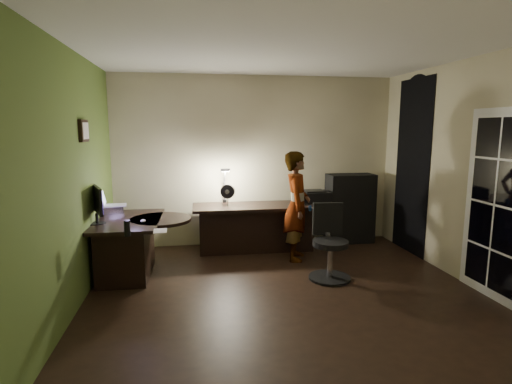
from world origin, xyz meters
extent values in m
cube|color=black|center=(0.00, 0.00, -0.01)|extent=(4.50, 4.00, 0.01)
cube|color=silver|center=(0.00, 0.00, 2.71)|extent=(4.50, 4.00, 0.01)
cube|color=#B8AF8A|center=(0.00, 2.00, 1.35)|extent=(4.50, 0.01, 2.70)
cube|color=#B8AF8A|center=(0.00, -2.00, 1.35)|extent=(4.50, 0.01, 2.70)
cube|color=#B8AF8A|center=(-2.25, 0.00, 1.35)|extent=(0.01, 4.00, 2.70)
cube|color=#B8AF8A|center=(2.25, 0.00, 1.35)|extent=(0.01, 4.00, 2.70)
cube|color=#4A6326|center=(-2.24, 0.00, 1.35)|extent=(0.00, 4.00, 2.70)
cube|color=black|center=(2.24, 1.15, 1.30)|extent=(0.01, 0.90, 2.60)
cube|color=white|center=(2.24, -0.55, 1.05)|extent=(0.02, 0.92, 2.10)
cube|color=black|center=(-2.22, 0.45, 1.85)|extent=(0.04, 0.30, 0.25)
cube|color=black|center=(-1.83, 0.79, 0.37)|extent=(0.81, 1.29, 0.73)
cube|color=black|center=(-0.07, 1.53, 0.36)|extent=(1.93, 0.71, 0.72)
cube|color=black|center=(1.54, 1.78, 0.57)|extent=(0.76, 0.39, 1.13)
cube|color=silver|center=(-2.11, 1.21, 0.78)|extent=(0.32, 0.29, 0.11)
cube|color=silver|center=(-2.07, 1.21, 0.94)|extent=(0.35, 0.34, 0.22)
cube|color=black|center=(-2.18, 0.63, 0.89)|extent=(0.28, 0.51, 0.34)
ellipsoid|color=silver|center=(-1.64, 0.64, 0.74)|extent=(0.08, 0.10, 0.03)
cube|color=black|center=(-1.22, 0.84, 0.73)|extent=(0.10, 0.14, 0.01)
cube|color=black|center=(-1.73, 0.51, 0.73)|extent=(0.03, 0.13, 0.01)
cylinder|color=black|center=(-1.73, 0.01, 0.81)|extent=(0.08, 0.08, 0.17)
cube|color=silver|center=(-1.40, 0.15, 0.73)|extent=(0.16, 0.21, 0.01)
cube|color=black|center=(-0.50, 1.60, 0.87)|extent=(0.24, 0.18, 0.33)
cube|color=navy|center=(0.55, 1.05, 0.76)|extent=(0.21, 0.09, 0.10)
cube|color=black|center=(0.87, 1.61, 0.81)|extent=(0.46, 0.36, 0.20)
cube|color=black|center=(-0.52, 1.83, 1.00)|extent=(0.21, 0.30, 0.60)
cube|color=black|center=(0.65, 0.22, 0.47)|extent=(0.59, 0.59, 0.94)
imported|color=#D8A88C|center=(0.44, 1.06, 0.78)|extent=(0.51, 0.64, 1.56)
camera|label=1|loc=(-1.04, -4.35, 1.89)|focal=28.00mm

